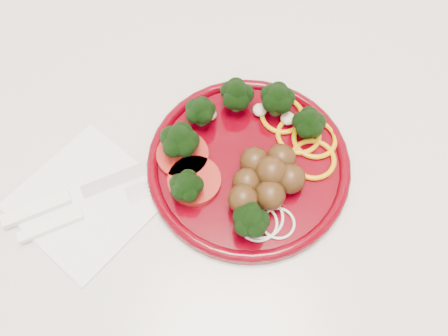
{
  "coord_description": "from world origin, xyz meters",
  "views": [
    {
      "loc": [
        0.1,
        1.42,
        1.45
      ],
      "look_at": [
        0.1,
        1.69,
        0.92
      ],
      "focal_mm": 40.0,
      "sensor_mm": 36.0,
      "label": 1
    }
  ],
  "objects_px": {
    "plate": "(247,159)",
    "fork": "(69,219)",
    "napkin": "(87,200)",
    "knife": "(65,199)"
  },
  "relations": [
    {
      "from": "napkin",
      "to": "fork",
      "type": "distance_m",
      "value": 0.03
    },
    {
      "from": "plate",
      "to": "fork",
      "type": "relative_size",
      "value": 1.45
    },
    {
      "from": "plate",
      "to": "fork",
      "type": "bearing_deg",
      "value": -161.35
    },
    {
      "from": "plate",
      "to": "knife",
      "type": "bearing_deg",
      "value": -168.28
    },
    {
      "from": "napkin",
      "to": "knife",
      "type": "xyz_separation_m",
      "value": [
        -0.02,
        -0.0,
        0.01
      ]
    },
    {
      "from": "napkin",
      "to": "fork",
      "type": "xyz_separation_m",
      "value": [
        -0.02,
        -0.03,
        0.01
      ]
    },
    {
      "from": "plate",
      "to": "fork",
      "type": "xyz_separation_m",
      "value": [
        -0.21,
        -0.07,
        -0.01
      ]
    },
    {
      "from": "plate",
      "to": "knife",
      "type": "distance_m",
      "value": 0.22
    },
    {
      "from": "plate",
      "to": "knife",
      "type": "relative_size",
      "value": 1.29
    },
    {
      "from": "knife",
      "to": "fork",
      "type": "bearing_deg",
      "value": -97.0
    }
  ]
}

